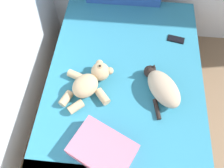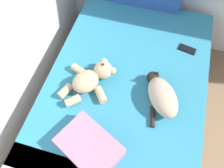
{
  "view_description": "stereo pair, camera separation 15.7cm",
  "coord_description": "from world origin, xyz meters",
  "px_view_note": "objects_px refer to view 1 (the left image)",
  "views": [
    {
      "loc": [
        0.85,
        1.94,
        2.1
      ],
      "look_at": [
        0.77,
        2.8,
        0.63
      ],
      "focal_mm": 35.98,
      "sensor_mm": 36.0,
      "label": 1
    },
    {
      "loc": [
        1.01,
        1.97,
        2.1
      ],
      "look_at": [
        0.77,
        2.8,
        0.63
      ],
      "focal_mm": 35.98,
      "sensor_mm": 36.0,
      "label": 2
    }
  ],
  "objects_px": {
    "bed": "(123,96)",
    "cell_phone": "(176,39)",
    "throw_pillow": "(103,150)",
    "teddy_bear": "(90,82)",
    "cat": "(162,87)"
  },
  "relations": [
    {
      "from": "bed",
      "to": "cell_phone",
      "type": "relative_size",
      "value": 12.53
    },
    {
      "from": "cat",
      "to": "cell_phone",
      "type": "distance_m",
      "value": 0.57
    },
    {
      "from": "teddy_bear",
      "to": "throw_pillow",
      "type": "distance_m",
      "value": 0.52
    },
    {
      "from": "cat",
      "to": "teddy_bear",
      "type": "xyz_separation_m",
      "value": [
        -0.55,
        -0.01,
        -0.0
      ]
    },
    {
      "from": "cat",
      "to": "throw_pillow",
      "type": "distance_m",
      "value": 0.64
    },
    {
      "from": "bed",
      "to": "teddy_bear",
      "type": "distance_m",
      "value": 0.45
    },
    {
      "from": "bed",
      "to": "cat",
      "type": "distance_m",
      "value": 0.46
    },
    {
      "from": "teddy_bear",
      "to": "cell_phone",
      "type": "relative_size",
      "value": 2.9
    },
    {
      "from": "cell_phone",
      "to": "throw_pillow",
      "type": "xyz_separation_m",
      "value": [
        -0.54,
        -1.05,
        0.05
      ]
    },
    {
      "from": "bed",
      "to": "cat",
      "type": "xyz_separation_m",
      "value": [
        0.28,
        -0.08,
        0.35
      ]
    },
    {
      "from": "teddy_bear",
      "to": "throw_pillow",
      "type": "bearing_deg",
      "value": -72.48
    },
    {
      "from": "cat",
      "to": "teddy_bear",
      "type": "distance_m",
      "value": 0.55
    },
    {
      "from": "teddy_bear",
      "to": "cell_phone",
      "type": "xyz_separation_m",
      "value": [
        0.7,
        0.55,
        -0.06
      ]
    },
    {
      "from": "bed",
      "to": "teddy_bear",
      "type": "relative_size",
      "value": 4.32
    },
    {
      "from": "cat",
      "to": "teddy_bear",
      "type": "relative_size",
      "value": 0.95
    }
  ]
}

